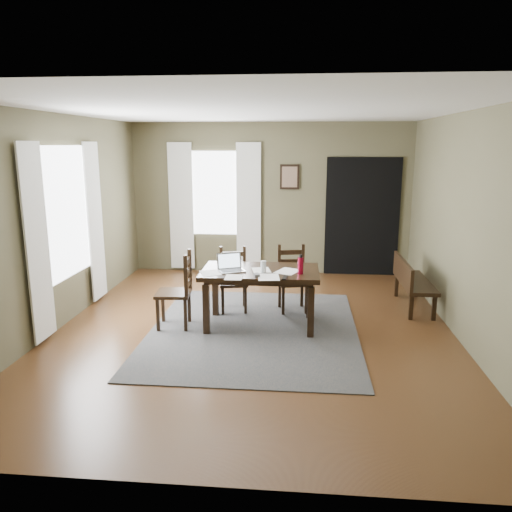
# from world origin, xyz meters

# --- Properties ---
(ground) EXTENTS (5.00, 6.00, 0.01)m
(ground) POSITION_xyz_m (0.00, 0.00, -0.01)
(ground) COLOR #492C16
(room_shell) EXTENTS (5.02, 6.02, 2.71)m
(room_shell) POSITION_xyz_m (0.00, 0.00, 1.80)
(room_shell) COLOR brown
(room_shell) RESTS_ON ground
(rug) EXTENTS (2.60, 3.20, 0.01)m
(rug) POSITION_xyz_m (0.00, 0.00, 0.01)
(rug) COLOR #373737
(rug) RESTS_ON ground
(dining_table) EXTENTS (1.49, 0.90, 0.74)m
(dining_table) POSITION_xyz_m (0.07, 0.16, 0.66)
(dining_table) COLOR black
(dining_table) RESTS_ON rug
(chair_end) EXTENTS (0.47, 0.47, 0.98)m
(chair_end) POSITION_xyz_m (-0.98, 0.02, 0.48)
(chair_end) COLOR black
(chair_end) RESTS_ON rug
(chair_back_left) EXTENTS (0.45, 0.45, 0.89)m
(chair_back_left) POSITION_xyz_m (-0.37, 0.77, 0.44)
(chair_back_left) COLOR black
(chair_back_left) RESTS_ON rug
(chair_back_right) EXTENTS (0.47, 0.47, 0.92)m
(chair_back_right) POSITION_xyz_m (0.47, 0.84, 0.45)
(chair_back_right) COLOR black
(chair_back_right) RESTS_ON rug
(bench) EXTENTS (0.40, 1.25, 0.70)m
(bench) POSITION_xyz_m (2.16, 1.12, 0.42)
(bench) COLOR black
(bench) RESTS_ON ground
(laptop) EXTENTS (0.39, 0.36, 0.22)m
(laptop) POSITION_xyz_m (-0.30, 0.09, 0.81)
(laptop) COLOR #B7B7BC
(laptop) RESTS_ON dining_table
(computer_mouse) EXTENTS (0.08, 0.11, 0.03)m
(computer_mouse) POSITION_xyz_m (0.05, -0.17, 0.77)
(computer_mouse) COLOR #3F3F42
(computer_mouse) RESTS_ON dining_table
(tv_remote) EXTENTS (0.07, 0.17, 0.02)m
(tv_remote) POSITION_xyz_m (0.40, -0.24, 0.76)
(tv_remote) COLOR black
(tv_remote) RESTS_ON dining_table
(drinking_glass) EXTENTS (0.09, 0.09, 0.15)m
(drinking_glass) POSITION_xyz_m (0.12, 0.01, 0.83)
(drinking_glass) COLOR silver
(drinking_glass) RESTS_ON dining_table
(water_bottle) EXTENTS (0.08, 0.08, 0.24)m
(water_bottle) POSITION_xyz_m (0.58, 0.00, 0.86)
(water_bottle) COLOR #A80C2D
(water_bottle) RESTS_ON dining_table
(paper_a) EXTENTS (0.33, 0.36, 0.00)m
(paper_a) POSITION_xyz_m (-0.53, -0.07, 0.75)
(paper_a) COLOR white
(paper_a) RESTS_ON dining_table
(paper_b) EXTENTS (0.29, 0.35, 0.00)m
(paper_b) POSITION_xyz_m (0.20, -0.20, 0.75)
(paper_b) COLOR white
(paper_b) RESTS_ON dining_table
(paper_c) EXTENTS (0.27, 0.32, 0.00)m
(paper_c) POSITION_xyz_m (0.08, 0.14, 0.75)
(paper_c) COLOR white
(paper_c) RESTS_ON dining_table
(paper_d) EXTENTS (0.36, 0.40, 0.00)m
(paper_d) POSITION_xyz_m (0.42, 0.11, 0.75)
(paper_d) COLOR white
(paper_d) RESTS_ON dining_table
(paper_e) EXTENTS (0.21, 0.27, 0.00)m
(paper_e) POSITION_xyz_m (-0.22, -0.24, 0.75)
(paper_e) COLOR white
(paper_e) RESTS_ON dining_table
(window_left) EXTENTS (0.01, 1.30, 1.70)m
(window_left) POSITION_xyz_m (-2.47, 0.20, 1.45)
(window_left) COLOR white
(window_left) RESTS_ON ground
(window_back) EXTENTS (1.00, 0.01, 1.50)m
(window_back) POSITION_xyz_m (-1.00, 2.97, 1.45)
(window_back) COLOR white
(window_back) RESTS_ON ground
(curtain_left_near) EXTENTS (0.03, 0.48, 2.30)m
(curtain_left_near) POSITION_xyz_m (-2.44, -0.62, 1.20)
(curtain_left_near) COLOR silver
(curtain_left_near) RESTS_ON ground
(curtain_left_far) EXTENTS (0.03, 0.48, 2.30)m
(curtain_left_far) POSITION_xyz_m (-2.44, 1.02, 1.20)
(curtain_left_far) COLOR silver
(curtain_left_far) RESTS_ON ground
(curtain_back_left) EXTENTS (0.44, 0.03, 2.30)m
(curtain_back_left) POSITION_xyz_m (-1.62, 2.94, 1.20)
(curtain_back_left) COLOR silver
(curtain_back_left) RESTS_ON ground
(curtain_back_right) EXTENTS (0.44, 0.03, 2.30)m
(curtain_back_right) POSITION_xyz_m (-0.38, 2.94, 1.20)
(curtain_back_right) COLOR silver
(curtain_back_right) RESTS_ON ground
(framed_picture) EXTENTS (0.34, 0.03, 0.44)m
(framed_picture) POSITION_xyz_m (0.35, 2.97, 1.75)
(framed_picture) COLOR black
(framed_picture) RESTS_ON ground
(doorway_back) EXTENTS (1.30, 0.03, 2.10)m
(doorway_back) POSITION_xyz_m (1.65, 2.97, 1.05)
(doorway_back) COLOR black
(doorway_back) RESTS_ON ground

